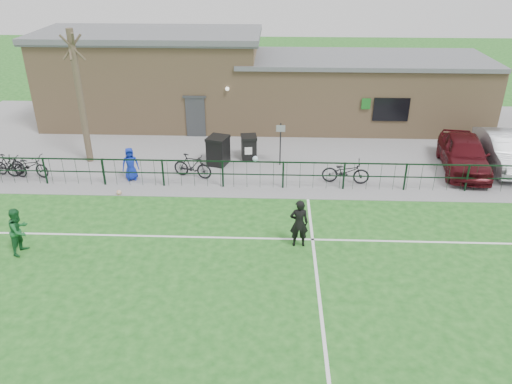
{
  "coord_description": "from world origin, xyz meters",
  "views": [
    {
      "loc": [
        0.63,
        -10.72,
        9.23
      ],
      "look_at": [
        0.0,
        5.0,
        1.3
      ],
      "focal_mm": 35.0,
      "sensor_mm": 36.0,
      "label": 1
    }
  ],
  "objects_px": {
    "car_maroon": "(464,153)",
    "ball_ground": "(119,192)",
    "car_silver": "(504,150)",
    "bicycle_b": "(10,165)",
    "outfield_player": "(19,231)",
    "sign_post": "(280,144)",
    "bare_tree": "(80,99)",
    "spectator_child": "(130,164)",
    "bicycle_c": "(30,165)",
    "wheelie_bin_left": "(218,151)",
    "bicycle_d": "(192,166)",
    "bicycle_e": "(346,172)",
    "wheelie_bin_right": "(249,148)"
  },
  "relations": [
    {
      "from": "bare_tree",
      "to": "wheelie_bin_right",
      "type": "bearing_deg",
      "value": 4.91
    },
    {
      "from": "car_maroon",
      "to": "outfield_player",
      "type": "distance_m",
      "value": 18.2
    },
    {
      "from": "bicycle_e",
      "to": "bicycle_c",
      "type": "bearing_deg",
      "value": 95.14
    },
    {
      "from": "bicycle_c",
      "to": "ball_ground",
      "type": "xyz_separation_m",
      "value": [
        4.35,
        -1.64,
        -0.41
      ]
    },
    {
      "from": "bicycle_d",
      "to": "spectator_child",
      "type": "height_order",
      "value": "spectator_child"
    },
    {
      "from": "sign_post",
      "to": "ball_ground",
      "type": "distance_m",
      "value": 7.38
    },
    {
      "from": "bare_tree",
      "to": "sign_post",
      "type": "xyz_separation_m",
      "value": [
        8.88,
        -0.11,
        -1.98
      ]
    },
    {
      "from": "car_silver",
      "to": "bicycle_b",
      "type": "bearing_deg",
      "value": -172.04
    },
    {
      "from": "wheelie_bin_right",
      "to": "bare_tree",
      "type": "bearing_deg",
      "value": 177.24
    },
    {
      "from": "wheelie_bin_right",
      "to": "spectator_child",
      "type": "bearing_deg",
      "value": -159.99
    },
    {
      "from": "bicycle_d",
      "to": "ball_ground",
      "type": "height_order",
      "value": "bicycle_d"
    },
    {
      "from": "car_maroon",
      "to": "ball_ground",
      "type": "xyz_separation_m",
      "value": [
        -14.7,
        -3.05,
        -0.7
      ]
    },
    {
      "from": "bicycle_c",
      "to": "sign_post",
      "type": "bearing_deg",
      "value": -66.21
    },
    {
      "from": "wheelie_bin_right",
      "to": "ball_ground",
      "type": "bearing_deg",
      "value": -149.18
    },
    {
      "from": "ball_ground",
      "to": "bicycle_d",
      "type": "bearing_deg",
      "value": 32.87
    },
    {
      "from": "outfield_player",
      "to": "sign_post",
      "type": "bearing_deg",
      "value": -38.28
    },
    {
      "from": "wheelie_bin_right",
      "to": "bicycle_e",
      "type": "relative_size",
      "value": 0.52
    },
    {
      "from": "bicycle_c",
      "to": "bicycle_e",
      "type": "xyz_separation_m",
      "value": [
        13.65,
        -0.16,
        0.03
      ]
    },
    {
      "from": "wheelie_bin_left",
      "to": "sign_post",
      "type": "distance_m",
      "value": 2.86
    },
    {
      "from": "car_maroon",
      "to": "bicycle_e",
      "type": "relative_size",
      "value": 2.32
    },
    {
      "from": "bicycle_b",
      "to": "outfield_player",
      "type": "bearing_deg",
      "value": -137.35
    },
    {
      "from": "car_maroon",
      "to": "spectator_child",
      "type": "bearing_deg",
      "value": -165.73
    },
    {
      "from": "bicycle_b",
      "to": "bicycle_c",
      "type": "height_order",
      "value": "bicycle_b"
    },
    {
      "from": "bicycle_d",
      "to": "bare_tree",
      "type": "bearing_deg",
      "value": 88.93
    },
    {
      "from": "ball_ground",
      "to": "bicycle_b",
      "type": "bearing_deg",
      "value": 163.19
    },
    {
      "from": "outfield_player",
      "to": "car_silver",
      "type": "bearing_deg",
      "value": -57.01
    },
    {
      "from": "bicycle_b",
      "to": "outfield_player",
      "type": "relative_size",
      "value": 1.04
    },
    {
      "from": "outfield_player",
      "to": "wheelie_bin_left",
      "type": "bearing_deg",
      "value": -26.89
    },
    {
      "from": "bicycle_d",
      "to": "ball_ground",
      "type": "distance_m",
      "value": 3.31
    },
    {
      "from": "bicycle_b",
      "to": "bicycle_d",
      "type": "height_order",
      "value": "bicycle_d"
    },
    {
      "from": "wheelie_bin_left",
      "to": "car_maroon",
      "type": "height_order",
      "value": "car_maroon"
    },
    {
      "from": "bicycle_b",
      "to": "outfield_player",
      "type": "height_order",
      "value": "outfield_player"
    },
    {
      "from": "car_maroon",
      "to": "bicycle_d",
      "type": "height_order",
      "value": "car_maroon"
    },
    {
      "from": "bicycle_e",
      "to": "ball_ground",
      "type": "height_order",
      "value": "bicycle_e"
    },
    {
      "from": "bare_tree",
      "to": "bicycle_e",
      "type": "bearing_deg",
      "value": -9.39
    },
    {
      "from": "bare_tree",
      "to": "wheelie_bin_left",
      "type": "relative_size",
      "value": 4.86
    },
    {
      "from": "spectator_child",
      "to": "wheelie_bin_left",
      "type": "bearing_deg",
      "value": 9.91
    },
    {
      "from": "bicycle_b",
      "to": "spectator_child",
      "type": "xyz_separation_m",
      "value": [
        5.35,
        -0.12,
        0.22
      ]
    },
    {
      "from": "bare_tree",
      "to": "bicycle_c",
      "type": "distance_m",
      "value": 3.65
    },
    {
      "from": "bare_tree",
      "to": "spectator_child",
      "type": "distance_m",
      "value": 3.89
    },
    {
      "from": "outfield_player",
      "to": "bicycle_d",
      "type": "bearing_deg",
      "value": -27.93
    },
    {
      "from": "car_maroon",
      "to": "bicycle_b",
      "type": "xyz_separation_m",
      "value": [
        -19.9,
        -1.48,
        -0.28
      ]
    },
    {
      "from": "car_silver",
      "to": "bicycle_e",
      "type": "relative_size",
      "value": 2.31
    },
    {
      "from": "car_silver",
      "to": "bicycle_b",
      "type": "relative_size",
      "value": 2.74
    },
    {
      "from": "car_silver",
      "to": "bicycle_d",
      "type": "bearing_deg",
      "value": -169.93
    },
    {
      "from": "bicycle_d",
      "to": "bicycle_e",
      "type": "distance_m",
      "value": 6.55
    },
    {
      "from": "bare_tree",
      "to": "bicycle_e",
      "type": "xyz_separation_m",
      "value": [
        11.64,
        -1.92,
        -2.46
      ]
    },
    {
      "from": "car_silver",
      "to": "ball_ground",
      "type": "xyz_separation_m",
      "value": [
        -16.66,
        -3.56,
        -0.67
      ]
    },
    {
      "from": "wheelie_bin_left",
      "to": "sign_post",
      "type": "height_order",
      "value": "sign_post"
    },
    {
      "from": "car_silver",
      "to": "bicycle_b",
      "type": "xyz_separation_m",
      "value": [
        -21.85,
        -1.99,
        -0.25
      ]
    }
  ]
}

